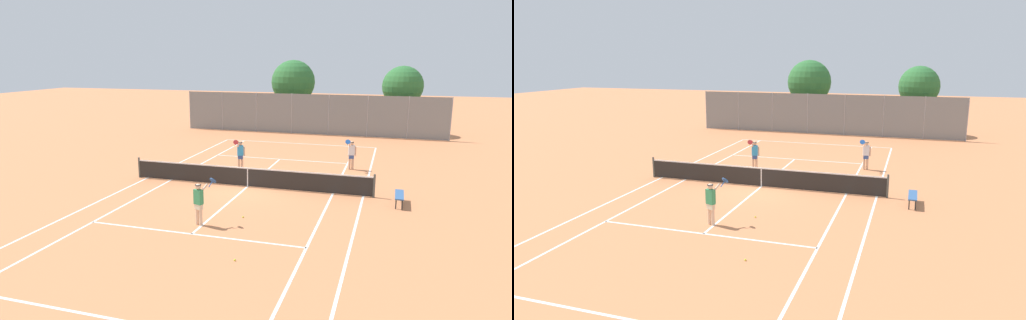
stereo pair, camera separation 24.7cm
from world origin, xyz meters
TOP-DOWN VIEW (x-y plane):
  - ground_plane at (0.00, 0.00)m, footprint 120.00×120.00m
  - court_line_markings at (0.00, 0.00)m, footprint 11.10×23.90m
  - tennis_net at (0.00, 0.00)m, footprint 12.00×0.10m
  - player_near_side at (-0.11, -5.47)m, footprint 0.84×0.69m
  - player_far_left at (-1.45, 3.12)m, footprint 0.47×0.88m
  - player_far_right at (4.45, 5.02)m, footprint 0.58×0.81m
  - loose_tennis_ball_0 at (2.20, -8.02)m, footprint 0.07×0.07m
  - loose_tennis_ball_1 at (-4.13, 9.53)m, footprint 0.07×0.07m
  - loose_tennis_ball_2 at (1.20, -4.26)m, footprint 0.07×0.07m
  - courtside_bench at (7.04, -0.76)m, footprint 0.36×1.50m
  - back_fence at (0.00, 16.26)m, footprint 21.35×0.08m
  - tree_behind_left at (-2.14, 19.22)m, footprint 3.80×3.80m
  - tree_behind_right at (6.97, 18.81)m, footprint 3.25×3.25m

SIDE VIEW (x-z plane):
  - ground_plane at x=0.00m, z-range 0.00..0.00m
  - court_line_markings at x=0.00m, z-range 0.00..0.01m
  - loose_tennis_ball_0 at x=2.20m, z-range 0.00..0.07m
  - loose_tennis_ball_1 at x=-4.13m, z-range 0.00..0.07m
  - loose_tennis_ball_2 at x=1.20m, z-range 0.00..0.07m
  - courtside_bench at x=7.04m, z-range 0.18..0.64m
  - tennis_net at x=0.00m, z-range -0.03..1.04m
  - player_near_side at x=-0.11m, z-range 0.04..1.81m
  - player_far_left at x=-1.45m, z-range 0.04..1.81m
  - player_far_right at x=4.45m, z-range 0.04..1.81m
  - back_fence at x=0.00m, z-range 0.00..3.28m
  - tree_behind_right at x=6.97m, z-range 1.02..6.52m
  - tree_behind_left at x=-2.14m, z-range 0.98..6.93m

